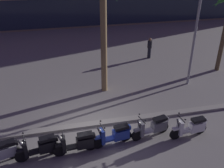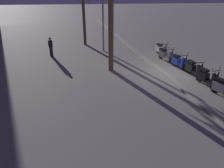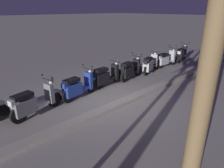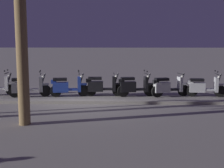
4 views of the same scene
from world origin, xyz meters
name	(u,v)px [view 1 (image 1 of 4)]	position (x,y,z in m)	size (l,w,h in m)	color
ground_plane	(91,131)	(0.00, 0.00, 0.00)	(200.00, 200.00, 0.00)	gray
curb_strip	(90,125)	(0.00, 0.43, 0.06)	(60.00, 0.36, 0.12)	gray
scooter_silver_last_in_row	(0,153)	(-3.62, -1.09, 0.46)	(1.74, 0.76, 1.04)	black
scooter_black_tail_end	(41,147)	(-2.12, -1.12, 0.47)	(1.72, 0.63, 1.17)	black
scooter_black_mid_centre	(79,143)	(-0.67, -1.20, 0.46)	(1.75, 0.56, 1.04)	black
scooter_blue_lead_nearest	(115,135)	(0.87, -1.02, 0.46)	(1.73, 0.61, 1.17)	black
scooter_grey_mid_rear	(154,127)	(2.61, -0.86, 0.46)	(1.81, 0.69, 1.17)	black
scooter_white_mid_front	(192,127)	(4.21, -1.23, 0.46)	(1.78, 0.56, 1.17)	black
palm_tree_by_mall_entrance	(103,8)	(1.33, 3.61, 4.67)	(2.25, 2.31, 6.34)	olive
pedestrian_by_palm_tree	(150,48)	(5.55, 7.73, 0.81)	(0.34, 0.34, 1.55)	black
street_lamp	(199,10)	(6.41, 3.27, 4.40)	(0.36, 0.36, 7.29)	#939399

